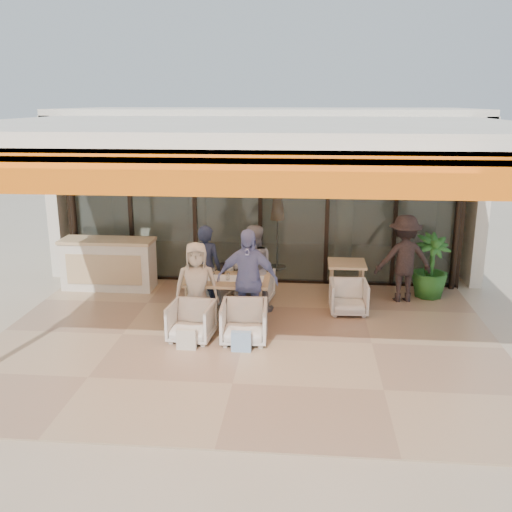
{
  "coord_description": "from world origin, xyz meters",
  "views": [
    {
      "loc": [
        0.94,
        -8.36,
        3.69
      ],
      "look_at": [
        0.1,
        0.9,
        1.15
      ],
      "focal_mm": 40.0,
      "sensor_mm": 36.0,
      "label": 1
    }
  ],
  "objects_px": {
    "diner_periwinkle": "(247,280)",
    "potted_palm": "(430,267)",
    "chair_far_right": "(255,285)",
    "chair_far_left": "(211,283)",
    "chair_near_right": "(244,320)",
    "diner_cream": "(197,286)",
    "chair_near_left": "(191,320)",
    "diner_navy": "(206,268)",
    "side_chair": "(349,296)",
    "dining_table": "(225,281)",
    "diner_grey": "(253,269)",
    "host_counter": "(109,264)",
    "standing_woman": "(404,259)",
    "side_table": "(347,268)"
  },
  "relations": [
    {
      "from": "host_counter",
      "to": "standing_woman",
      "type": "xyz_separation_m",
      "value": [
        5.76,
        -0.21,
        0.3
      ]
    },
    {
      "from": "chair_far_left",
      "to": "chair_near_right",
      "type": "bearing_deg",
      "value": 127.04
    },
    {
      "from": "diner_grey",
      "to": "diner_periwinkle",
      "type": "xyz_separation_m",
      "value": [
        0.0,
        -0.9,
        0.07
      ]
    },
    {
      "from": "diner_periwinkle",
      "to": "chair_near_right",
      "type": "bearing_deg",
      "value": -86.62
    },
    {
      "from": "diner_navy",
      "to": "side_table",
      "type": "bearing_deg",
      "value": -151.7
    },
    {
      "from": "dining_table",
      "to": "potted_palm",
      "type": "bearing_deg",
      "value": 21.31
    },
    {
      "from": "host_counter",
      "to": "side_chair",
      "type": "relative_size",
      "value": 2.76
    },
    {
      "from": "diner_cream",
      "to": "side_table",
      "type": "distance_m",
      "value": 3.04
    },
    {
      "from": "diner_periwinkle",
      "to": "diner_cream",
      "type": "bearing_deg",
      "value": -176.62
    },
    {
      "from": "dining_table",
      "to": "diner_cream",
      "type": "bearing_deg",
      "value": -132.06
    },
    {
      "from": "side_chair",
      "to": "diner_navy",
      "type": "bearing_deg",
      "value": 178.14
    },
    {
      "from": "chair_far_left",
      "to": "diner_periwinkle",
      "type": "xyz_separation_m",
      "value": [
        0.84,
        -1.4,
        0.52
      ]
    },
    {
      "from": "chair_far_left",
      "to": "standing_woman",
      "type": "relative_size",
      "value": 0.41
    },
    {
      "from": "host_counter",
      "to": "potted_palm",
      "type": "distance_m",
      "value": 6.31
    },
    {
      "from": "diner_periwinkle",
      "to": "standing_woman",
      "type": "height_order",
      "value": "diner_periwinkle"
    },
    {
      "from": "diner_navy",
      "to": "diner_periwinkle",
      "type": "height_order",
      "value": "diner_periwinkle"
    },
    {
      "from": "chair_far_right",
      "to": "diner_periwinkle",
      "type": "height_order",
      "value": "diner_periwinkle"
    },
    {
      "from": "chair_near_right",
      "to": "diner_cream",
      "type": "bearing_deg",
      "value": 146.89
    },
    {
      "from": "chair_near_right",
      "to": "potted_palm",
      "type": "distance_m",
      "value": 4.11
    },
    {
      "from": "chair_far_left",
      "to": "chair_near_right",
      "type": "height_order",
      "value": "chair_near_right"
    },
    {
      "from": "chair_far_right",
      "to": "diner_grey",
      "type": "height_order",
      "value": "diner_grey"
    },
    {
      "from": "diner_periwinkle",
      "to": "potted_palm",
      "type": "distance_m",
      "value": 3.84
    },
    {
      "from": "diner_periwinkle",
      "to": "chair_near_left",
      "type": "bearing_deg",
      "value": -145.86
    },
    {
      "from": "host_counter",
      "to": "chair_far_left",
      "type": "distance_m",
      "value": 2.21
    },
    {
      "from": "diner_grey",
      "to": "host_counter",
      "type": "bearing_deg",
      "value": -27.04
    },
    {
      "from": "diner_grey",
      "to": "side_chair",
      "type": "xyz_separation_m",
      "value": [
        1.72,
        0.0,
        -0.46
      ]
    },
    {
      "from": "host_counter",
      "to": "diner_periwinkle",
      "type": "relative_size",
      "value": 1.07
    },
    {
      "from": "dining_table",
      "to": "diner_navy",
      "type": "height_order",
      "value": "diner_navy"
    },
    {
      "from": "chair_far_left",
      "to": "chair_far_right",
      "type": "distance_m",
      "value": 0.84
    },
    {
      "from": "diner_navy",
      "to": "diner_grey",
      "type": "height_order",
      "value": "diner_grey"
    },
    {
      "from": "chair_far_left",
      "to": "chair_near_left",
      "type": "relative_size",
      "value": 1.0
    },
    {
      "from": "dining_table",
      "to": "diner_navy",
      "type": "distance_m",
      "value": 0.61
    },
    {
      "from": "chair_near_right",
      "to": "diner_cream",
      "type": "distance_m",
      "value": 1.05
    },
    {
      "from": "chair_far_right",
      "to": "diner_cream",
      "type": "height_order",
      "value": "diner_cream"
    },
    {
      "from": "diner_navy",
      "to": "diner_periwinkle",
      "type": "xyz_separation_m",
      "value": [
        0.84,
        -0.9,
        0.07
      ]
    },
    {
      "from": "chair_near_right",
      "to": "side_table",
      "type": "relative_size",
      "value": 0.98
    },
    {
      "from": "diner_navy",
      "to": "chair_far_left",
      "type": "bearing_deg",
      "value": -78.07
    },
    {
      "from": "host_counter",
      "to": "chair_far_left",
      "type": "relative_size",
      "value": 2.69
    },
    {
      "from": "diner_periwinkle",
      "to": "chair_far_right",
      "type": "bearing_deg",
      "value": 93.38
    },
    {
      "from": "chair_near_right",
      "to": "diner_periwinkle",
      "type": "bearing_deg",
      "value": 87.66
    },
    {
      "from": "diner_cream",
      "to": "chair_far_right",
      "type": "bearing_deg",
      "value": 48.66
    },
    {
      "from": "standing_woman",
      "to": "potted_palm",
      "type": "bearing_deg",
      "value": -163.26
    },
    {
      "from": "chair_near_left",
      "to": "chair_near_right",
      "type": "bearing_deg",
      "value": 5.6
    },
    {
      "from": "chair_near_left",
      "to": "side_chair",
      "type": "distance_m",
      "value": 2.92
    },
    {
      "from": "chair_far_left",
      "to": "potted_palm",
      "type": "distance_m",
      "value": 4.2
    },
    {
      "from": "chair_near_left",
      "to": "diner_navy",
      "type": "xyz_separation_m",
      "value": [
        0.0,
        1.4,
        0.44
      ]
    },
    {
      "from": "host_counter",
      "to": "diner_cream",
      "type": "height_order",
      "value": "diner_cream"
    },
    {
      "from": "chair_far_right",
      "to": "chair_near_right",
      "type": "xyz_separation_m",
      "value": [
        0.0,
        -1.9,
        0.03
      ]
    },
    {
      "from": "chair_far_right",
      "to": "side_chair",
      "type": "height_order",
      "value": "side_chair"
    },
    {
      "from": "diner_periwinkle",
      "to": "side_chair",
      "type": "height_order",
      "value": "diner_periwinkle"
    }
  ]
}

